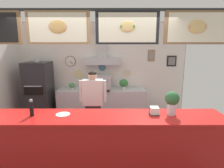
{
  "coord_description": "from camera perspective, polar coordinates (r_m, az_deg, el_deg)",
  "views": [
    {
      "loc": [
        0.29,
        -2.97,
        2.08
      ],
      "look_at": [
        0.27,
        0.79,
        1.31
      ],
      "focal_mm": 29.61,
      "sensor_mm": 36.0,
      "label": 1
    }
  ],
  "objects": [
    {
      "name": "service_counter",
      "position": [
        3.12,
        -5.32,
        -18.65
      ],
      "size": [
        4.07,
        0.68,
        1.04
      ],
      "color": "#B21916",
      "rests_on": "ground_plane"
    },
    {
      "name": "back_wall_assembly",
      "position": [
        5.39,
        -2.76,
        5.04
      ],
      "size": [
        4.88,
        2.8,
        2.76
      ],
      "color": "#9E9E99",
      "rests_on": "ground_plane"
    },
    {
      "name": "pizza_oven",
      "position": [
        5.43,
        -21.26,
        -2.49
      ],
      "size": [
        0.63,
        0.74,
        1.78
      ],
      "color": "#232326",
      "rests_on": "ground_plane"
    },
    {
      "name": "back_prep_counter",
      "position": [
        5.39,
        -2.91,
        -6.26
      ],
      "size": [
        2.49,
        0.57,
        0.89
      ],
      "color": "silver",
      "rests_on": "ground_plane"
    },
    {
      "name": "napkin_holder",
      "position": [
        3.0,
        13.14,
        -8.1
      ],
      "size": [
        0.16,
        0.16,
        0.13
      ],
      "color": "#262628",
      "rests_on": "service_counter"
    },
    {
      "name": "basil_vase",
      "position": [
        3.02,
        18.26,
        -5.26
      ],
      "size": [
        0.22,
        0.22,
        0.37
      ],
      "color": "silver",
      "rests_on": "service_counter"
    },
    {
      "name": "potted_oregano",
      "position": [
        5.3,
        -6.71,
        0.2
      ],
      "size": [
        0.25,
        0.25,
        0.29
      ],
      "color": "#4C4C51",
      "rests_on": "back_prep_counter"
    },
    {
      "name": "pepper_grinder",
      "position": [
        3.09,
        -23.38,
        -6.67
      ],
      "size": [
        0.06,
        0.06,
        0.27
      ],
      "color": "black",
      "rests_on": "service_counter"
    },
    {
      "name": "potted_rosemary",
      "position": [
        5.33,
        -12.03,
        -0.54
      ],
      "size": [
        0.16,
        0.16,
        0.19
      ],
      "color": "beige",
      "rests_on": "back_prep_counter"
    },
    {
      "name": "espresso_machine",
      "position": [
        5.21,
        -3.37,
        0.53
      ],
      "size": [
        0.59,
        0.51,
        0.42
      ],
      "color": "#B7BABF",
      "rests_on": "back_prep_counter"
    },
    {
      "name": "potted_sage",
      "position": [
        5.21,
        3.87,
        0.13
      ],
      "size": [
        0.25,
        0.25,
        0.3
      ],
      "color": "beige",
      "rests_on": "back_prep_counter"
    },
    {
      "name": "ground_plane",
      "position": [
        3.64,
        -4.68,
        -23.41
      ],
      "size": [
        6.13,
        6.13,
        0.0
      ],
      "primitive_type": "plane",
      "color": "#514C47"
    },
    {
      "name": "condiment_plate",
      "position": [
        3.02,
        -14.67,
        -9.05
      ],
      "size": [
        0.22,
        0.22,
        0.01
      ],
      "color": "white",
      "rests_on": "service_counter"
    },
    {
      "name": "shop_worker",
      "position": [
        4.1,
        -5.62,
        -6.24
      ],
      "size": [
        0.59,
        0.22,
        1.57
      ],
      "rotation": [
        0.0,
        0.0,
        3.15
      ],
      "color": "#232328",
      "rests_on": "ground_plane"
    }
  ]
}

